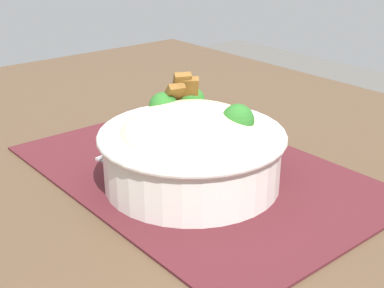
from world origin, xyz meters
The scene contains 4 objects.
table centered at (0.00, 0.00, 0.64)m, with size 1.32×0.91×0.71m.
placemat centered at (-0.01, 0.02, 0.71)m, with size 0.45×0.30×0.00m, color #47191E.
bowl centered at (-0.03, 0.05, 0.76)m, with size 0.22×0.22×0.12m.
fork centered at (0.10, 0.04, 0.71)m, with size 0.04×0.13×0.00m.
Camera 1 is at (-0.46, 0.40, 1.00)m, focal length 49.90 mm.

